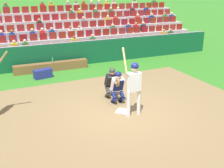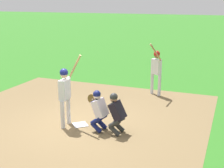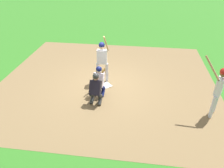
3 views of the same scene
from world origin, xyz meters
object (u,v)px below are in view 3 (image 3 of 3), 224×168
Objects in this scene: home_plate_marker at (106,85)px; on_deck_batter at (219,87)px; catcher_crouching at (99,80)px; home_plate_umpire at (96,88)px; batter_at_plate at (102,58)px.

on_deck_batter is at bearing -17.93° from home_plate_marker.
catcher_crouching reaches higher than home_plate_marker.
on_deck_batter is (4.29, -0.04, 0.49)m from home_plate_umpire.
batter_at_plate is 4.70m from on_deck_batter.
batter_at_plate reaches higher than catcher_crouching.
home_plate_marker is 1.01m from catcher_crouching.
batter_at_plate is 1.78× the size of catcher_crouching.
home_plate_marker is 4.53m from on_deck_batter.
home_plate_umpire reaches higher than home_plate_marker.
home_plate_umpire is at bearing -95.77° from home_plate_marker.
batter_at_plate is at bearing 158.36° from on_deck_batter.
batter_at_plate is at bearing 118.22° from home_plate_marker.
catcher_crouching is at bearing -99.74° from home_plate_marker.
home_plate_marker is at bearing 162.07° from on_deck_batter.
home_plate_marker is 0.35× the size of home_plate_umpire.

